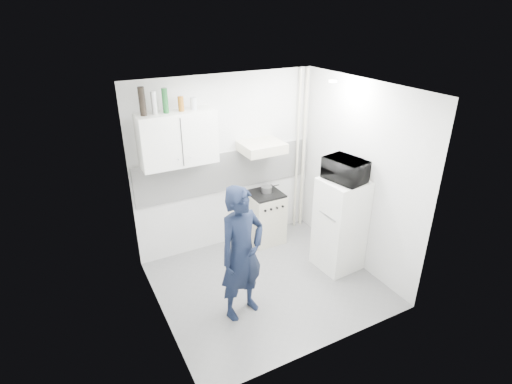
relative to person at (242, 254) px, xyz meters
name	(u,v)px	position (x,y,z in m)	size (l,w,h in m)	color
floor	(267,284)	(0.52, 0.32, -0.83)	(2.80, 2.80, 0.00)	slate
ceiling	(270,89)	(0.52, 0.32, 1.77)	(2.80, 2.80, 0.00)	white
wall_back	(227,164)	(0.52, 1.57, 0.47)	(2.80, 2.80, 0.00)	silver
wall_left	(154,224)	(-0.88, 0.32, 0.47)	(2.60, 2.60, 0.00)	silver
wall_right	(358,176)	(1.92, 0.32, 0.47)	(2.60, 2.60, 0.00)	silver
person	(242,254)	(0.00, 0.00, 0.00)	(0.61, 0.40, 1.67)	black
stove	(265,218)	(1.04, 1.32, -0.44)	(0.50, 0.50, 0.80)	beige
fridge	(340,225)	(1.62, 0.24, -0.17)	(0.55, 0.55, 1.33)	white
stove_top	(266,194)	(1.04, 1.32, -0.02)	(0.48, 0.48, 0.03)	black
saucepan	(266,189)	(1.07, 1.34, 0.04)	(0.17, 0.17, 0.09)	silver
microwave	(346,170)	(1.62, 0.24, 0.65)	(0.36, 0.54, 0.30)	black
bottle_a	(142,101)	(-0.62, 1.39, 1.54)	(0.08, 0.08, 0.34)	black
bottle_b	(154,103)	(-0.48, 1.39, 1.51)	(0.07, 0.07, 0.28)	silver
bottle_c	(165,101)	(-0.35, 1.39, 1.52)	(0.07, 0.07, 0.31)	#144C1E
canister_a	(181,104)	(-0.15, 1.39, 1.46)	(0.08, 0.08, 0.19)	brown
canister_b	(194,104)	(0.02, 1.39, 1.44)	(0.08, 0.08, 0.16)	#B2B7BC
upper_cabinet	(178,139)	(-0.23, 1.39, 1.02)	(1.00, 0.35, 0.70)	white
range_hood	(262,147)	(0.97, 1.32, 0.74)	(0.60, 0.50, 0.14)	beige
backsplash	(227,171)	(0.52, 1.55, 0.37)	(2.74, 0.03, 0.60)	white
pipe_a	(304,152)	(1.82, 1.49, 0.47)	(0.05, 0.05, 2.60)	beige
pipe_b	(297,153)	(1.70, 1.49, 0.47)	(0.04, 0.04, 2.60)	beige
ceiling_spot_fixture	(333,81)	(1.52, 0.52, 1.74)	(0.10, 0.10, 0.02)	white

